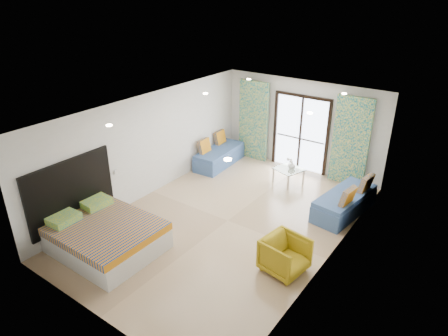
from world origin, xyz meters
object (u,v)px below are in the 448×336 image
Objects in this scene: bed at (105,236)px; coffee_table at (289,170)px; daybed_left at (219,156)px; daybed_right at (345,202)px; armchair at (285,254)px.

coffee_table is (1.72, 5.01, 0.09)m from bed.
bed is at bearing -86.56° from daybed_left.
daybed_left is 2.24× the size of coffee_table.
daybed_right is at bearing -19.03° from coffee_table.
daybed_left is at bearing 97.38° from bed.
bed is 2.55× the size of coffee_table.
daybed_right is 1.98m from coffee_table.
armchair is (4.06, -3.35, 0.11)m from daybed_left.
daybed_left is at bearing -179.67° from daybed_right.
coffee_table is at bearing 168.75° from daybed_right.
bed is at bearing -108.99° from coffee_table.
armchair is (1.70, -3.44, 0.00)m from coffee_table.
bed is 2.73× the size of armchair.
daybed_left reaches higher than bed.
bed is 4.96m from daybed_left.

